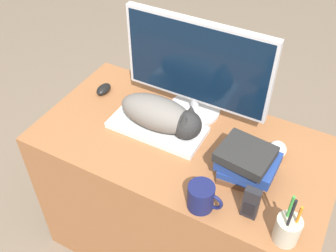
# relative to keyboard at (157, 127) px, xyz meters

# --- Properties ---
(desk) EXTENTS (1.17, 0.62, 0.75)m
(desk) POSITION_rel_keyboard_xyz_m (0.12, -0.01, -0.38)
(desk) COLOR brown
(desk) RESTS_ON ground_plane
(keyboard) EXTENTS (0.39, 0.18, 0.02)m
(keyboard) POSITION_rel_keyboard_xyz_m (0.00, 0.00, 0.00)
(keyboard) COLOR silver
(keyboard) RESTS_ON desk
(cat) EXTENTS (0.35, 0.15, 0.13)m
(cat) POSITION_rel_keyboard_xyz_m (0.03, 0.00, 0.08)
(cat) COLOR #66605B
(cat) RESTS_ON keyboard
(monitor) EXTENTS (0.60, 0.22, 0.42)m
(monitor) POSITION_rel_keyboard_xyz_m (0.08, 0.17, 0.21)
(monitor) COLOR #B7B7BC
(monitor) RESTS_ON desk
(computer_mouse) EXTENTS (0.05, 0.08, 0.04)m
(computer_mouse) POSITION_rel_keyboard_xyz_m (-0.33, 0.10, 0.01)
(computer_mouse) COLOR black
(computer_mouse) RESTS_ON desk
(coffee_mug) EXTENTS (0.12, 0.09, 0.10)m
(coffee_mug) POSITION_rel_keyboard_xyz_m (0.31, -0.26, 0.04)
(coffee_mug) COLOR #141947
(coffee_mug) RESTS_ON desk
(pen_cup) EXTENTS (0.08, 0.08, 0.21)m
(pen_cup) POSITION_rel_keyboard_xyz_m (0.59, -0.24, 0.04)
(pen_cup) COLOR #B2A893
(pen_cup) RESTS_ON desk
(baseball) EXTENTS (0.07, 0.07, 0.07)m
(baseball) POSITION_rel_keyboard_xyz_m (0.47, 0.09, 0.02)
(baseball) COLOR silver
(baseball) RESTS_ON desk
(phone) EXTENTS (0.05, 0.03, 0.13)m
(phone) POSITION_rel_keyboard_xyz_m (0.47, -0.21, 0.05)
(phone) COLOR black
(phone) RESTS_ON desk
(book_stack) EXTENTS (0.21, 0.19, 0.13)m
(book_stack) POSITION_rel_keyboard_xyz_m (0.39, -0.06, 0.05)
(book_stack) COLOR brown
(book_stack) RESTS_ON desk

